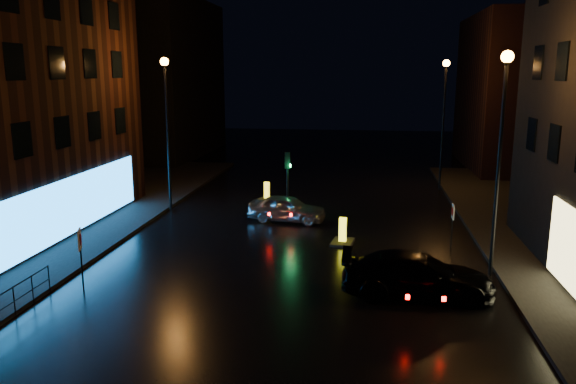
# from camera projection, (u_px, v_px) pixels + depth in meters

# --- Properties ---
(ground) EXTENTS (120.00, 120.00, 0.00)m
(ground) POSITION_uv_depth(u_px,v_px,m) (262.00, 332.00, 16.82)
(ground) COLOR black
(ground) RESTS_ON ground
(pavement_left) EXTENTS (12.00, 44.00, 0.15)m
(pavement_left) POSITION_uv_depth(u_px,v_px,m) (1.00, 235.00, 26.45)
(pavement_left) COLOR black
(pavement_left) RESTS_ON ground
(building_far_left) EXTENTS (8.00, 16.00, 14.00)m
(building_far_left) POSITION_uv_depth(u_px,v_px,m) (160.00, 79.00, 51.40)
(building_far_left) COLOR black
(building_far_left) RESTS_ON ground
(building_far_right) EXTENTS (8.00, 14.00, 12.00)m
(building_far_right) POSITION_uv_depth(u_px,v_px,m) (521.00, 93.00, 44.50)
(building_far_right) COLOR black
(building_far_right) RESTS_ON ground
(street_lamp_lfar) EXTENTS (0.44, 0.44, 8.37)m
(street_lamp_lfar) POSITION_uv_depth(u_px,v_px,m) (167.00, 111.00, 30.26)
(street_lamp_lfar) COLOR black
(street_lamp_lfar) RESTS_ON ground
(street_lamp_rnear) EXTENTS (0.44, 0.44, 8.37)m
(street_lamp_rnear) POSITION_uv_depth(u_px,v_px,m) (502.00, 130.00, 20.40)
(street_lamp_rnear) COLOR black
(street_lamp_rnear) RESTS_ON ground
(street_lamp_rfar) EXTENTS (0.44, 0.44, 8.37)m
(street_lamp_rfar) POSITION_uv_depth(u_px,v_px,m) (444.00, 105.00, 35.89)
(street_lamp_rfar) COLOR black
(street_lamp_rfar) RESTS_ON ground
(traffic_signal) EXTENTS (1.40, 2.40, 3.45)m
(traffic_signal) POSITION_uv_depth(u_px,v_px,m) (288.00, 206.00, 30.43)
(traffic_signal) COLOR black
(traffic_signal) RESTS_ON ground
(silver_hatchback) EXTENTS (4.17, 2.08, 1.37)m
(silver_hatchback) POSITION_uv_depth(u_px,v_px,m) (287.00, 208.00, 29.10)
(silver_hatchback) COLOR #B8B9C0
(silver_hatchback) RESTS_ON ground
(dark_sedan) EXTENTS (5.21, 2.13, 1.51)m
(dark_sedan) POSITION_uv_depth(u_px,v_px,m) (417.00, 275.00, 19.36)
(dark_sedan) COLOR black
(dark_sedan) RESTS_ON ground
(bollard_near) EXTENTS (1.11, 1.50, 1.21)m
(bollard_near) POSITION_uv_depth(u_px,v_px,m) (343.00, 238.00, 25.39)
(bollard_near) COLOR black
(bollard_near) RESTS_ON ground
(bollard_far) EXTENTS (1.20, 1.46, 1.10)m
(bollard_far) POSITION_uv_depth(u_px,v_px,m) (267.00, 196.00, 34.08)
(bollard_far) COLOR black
(bollard_far) RESTS_ON ground
(road_sign_left) EXTENTS (0.24, 0.53, 2.25)m
(road_sign_left) POSITION_uv_depth(u_px,v_px,m) (80.00, 245.00, 19.67)
(road_sign_left) COLOR black
(road_sign_left) RESTS_ON ground
(road_sign_right) EXTENTS (0.07, 0.49, 2.00)m
(road_sign_right) POSITION_uv_depth(u_px,v_px,m) (453.00, 215.00, 24.43)
(road_sign_right) COLOR black
(road_sign_right) RESTS_ON ground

